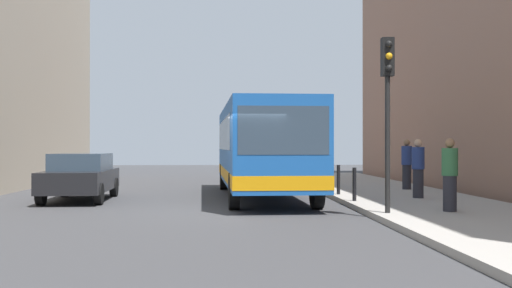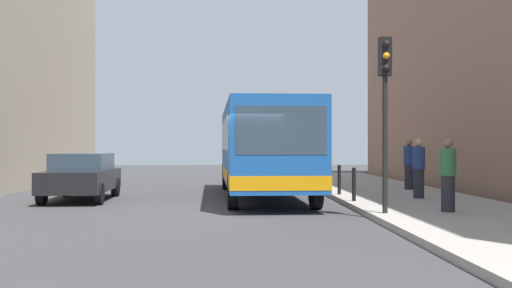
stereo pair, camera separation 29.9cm
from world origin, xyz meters
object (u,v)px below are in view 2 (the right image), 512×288
(bus, at_px, (262,146))
(car_beside_bus, at_px, (82,175))
(pedestrian_near_signal, at_px, (448,175))
(car_behind_bus, at_px, (263,165))
(bollard_farthest, at_px, (318,173))
(bollard_far, at_px, (328,176))
(pedestrian_mid_sidewalk, at_px, (419,169))
(bollard_near, at_px, (354,184))
(pedestrian_far_sidewalk, at_px, (409,164))
(bollard_mid, at_px, (339,180))
(traffic_light, at_px, (385,91))

(bus, distance_m, car_beside_bus, 5.92)
(bus, relative_size, pedestrian_near_signal, 6.34)
(car_behind_bus, bearing_deg, bollard_farthest, 102.50)
(bollard_far, relative_size, pedestrian_mid_sidewalk, 0.54)
(bus, xyz_separation_m, bollard_near, (2.46, -3.23, -1.10))
(car_beside_bus, xyz_separation_m, car_behind_bus, (6.29, 11.30, 0.00))
(bus, relative_size, pedestrian_mid_sidewalk, 6.26)
(bollard_far, height_order, pedestrian_far_sidewalk, pedestrian_far_sidewalk)
(bollard_mid, bearing_deg, pedestrian_near_signal, -72.64)
(pedestrian_near_signal, height_order, pedestrian_mid_sidewalk, pedestrian_mid_sidewalk)
(car_behind_bus, distance_m, bollard_farthest, 6.60)
(traffic_light, xyz_separation_m, bollard_farthest, (-0.10, 10.41, -2.38))
(car_behind_bus, xyz_separation_m, bollard_far, (1.93, -8.73, -0.16))
(car_beside_bus, height_order, pedestrian_near_signal, pedestrian_near_signal)
(traffic_light, distance_m, bollard_near, 3.97)
(car_behind_bus, distance_m, bollard_far, 8.94)
(car_beside_bus, bearing_deg, pedestrian_mid_sidewalk, 170.83)
(traffic_light, height_order, bollard_mid, traffic_light)
(bus, height_order, traffic_light, traffic_light)
(traffic_light, height_order, bollard_near, traffic_light)
(car_behind_bus, height_order, traffic_light, traffic_light)
(bus, distance_m, pedestrian_far_sidewalk, 5.56)
(car_behind_bus, relative_size, bollard_mid, 4.77)
(bus, height_order, pedestrian_far_sidewalk, bus)
(traffic_light, height_order, bollard_farthest, traffic_light)
(bollard_near, bearing_deg, pedestrian_near_signal, -60.32)
(bollard_near, xyz_separation_m, pedestrian_near_signal, (1.67, -2.93, 0.40))
(car_behind_bus, height_order, bollard_far, car_behind_bus)
(bollard_near, bearing_deg, car_beside_bus, 164.64)
(bollard_near, relative_size, bollard_mid, 1.00)
(traffic_light, height_order, pedestrian_near_signal, traffic_light)
(bus, height_order, pedestrian_mid_sidewalk, bus)
(car_behind_bus, bearing_deg, traffic_light, 92.42)
(bus, bearing_deg, pedestrian_near_signal, 121.86)
(car_behind_bus, distance_m, traffic_light, 16.99)
(bollard_near, xyz_separation_m, bollard_farthest, (0.00, 7.24, 0.00))
(bus, xyz_separation_m, traffic_light, (2.56, -6.40, 1.28))
(traffic_light, height_order, bollard_far, traffic_light)
(bollard_near, relative_size, bollard_far, 1.00)
(car_beside_bus, relative_size, pedestrian_mid_sidewalk, 2.51)
(car_beside_bus, bearing_deg, pedestrian_near_signal, 150.65)
(car_beside_bus, bearing_deg, bollard_mid, 179.43)
(bus, distance_m, bollard_farthest, 4.83)
(pedestrian_far_sidewalk, bearing_deg, pedestrian_mid_sidewalk, 91.93)
(car_behind_bus, distance_m, pedestrian_mid_sidewalk, 13.30)
(car_behind_bus, height_order, pedestrian_mid_sidewalk, pedestrian_mid_sidewalk)
(pedestrian_far_sidewalk, bearing_deg, car_beside_bus, 25.39)
(bollard_far, distance_m, pedestrian_far_sidewalk, 2.95)
(bollard_near, distance_m, bollard_far, 4.83)
(pedestrian_near_signal, bearing_deg, bollard_mid, -1.73)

